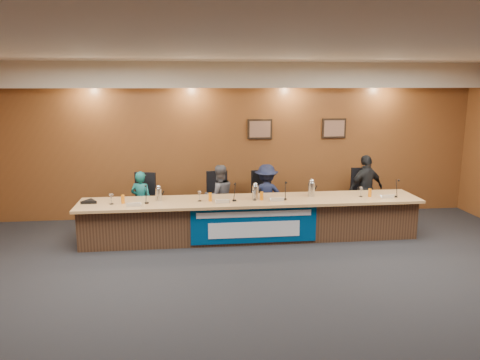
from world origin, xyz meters
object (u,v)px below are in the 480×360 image
object	(u,v)px
banner	(254,225)
panelist_a	(141,201)
dais_body	(251,220)
carafe_left	(159,194)
office_chair_b	(219,202)
panelist_d	(366,189)
carafe_mid	(255,192)
speakerphone	(89,202)
office_chair_c	(265,201)
panelist_b	(219,196)
office_chair_d	(363,198)
office_chair_a	(142,205)
carafe_right	(311,189)
panelist_c	(266,195)

from	to	relation	value
banner	panelist_a	xyz separation A→B (m)	(-2.02, 1.16, 0.20)
dais_body	carafe_left	world-z (taller)	carafe_left
office_chair_b	panelist_d	bearing A→B (deg)	-7.74
carafe_mid	speakerphone	xyz separation A→B (m)	(-2.91, 0.03, -0.09)
dais_body	office_chair_c	world-z (taller)	dais_body
panelist_a	carafe_mid	size ratio (longest dim) A/B	4.85
panelist_b	speakerphone	xyz separation A→B (m)	(-2.31, -0.74, 0.15)
panelist_d	office_chair_d	distance (m)	0.24
carafe_mid	panelist_a	bearing A→B (deg)	159.86
office_chair_b	carafe_left	xyz separation A→B (m)	(-1.12, -0.80, 0.38)
dais_body	panelist_b	size ratio (longest dim) A/B	4.80
panelist_d	office_chair_b	size ratio (longest dim) A/B	2.90
office_chair_b	office_chair_a	bearing A→B (deg)	174.19
panelist_a	carafe_left	xyz separation A→B (m)	(0.38, -0.70, 0.28)
panelist_b	office_chair_c	bearing A→B (deg)	172.02
banner	office_chair_a	world-z (taller)	banner
dais_body	office_chair_b	distance (m)	1.00
panelist_a	panelist_b	bearing A→B (deg)	-159.98
panelist_b	carafe_right	distance (m)	1.81
panelist_d	office_chair_d	world-z (taller)	panelist_d
office_chair_c	panelist_c	bearing A→B (deg)	-103.30
panelist_c	carafe_right	xyz separation A→B (m)	(0.72, -0.69, 0.26)
carafe_left	banner	bearing A→B (deg)	-15.69
office_chair_d	carafe_right	size ratio (longest dim) A/B	1.87
banner	carafe_right	world-z (taller)	carafe_right
panelist_b	banner	bearing A→B (deg)	100.11
banner	panelist_d	size ratio (longest dim) A/B	1.58
carafe_mid	carafe_right	xyz separation A→B (m)	(1.06, 0.08, 0.01)
banner	carafe_right	distance (m)	1.32
panelist_c	speakerphone	distance (m)	3.33
speakerphone	carafe_mid	bearing A→B (deg)	-0.65
carafe_mid	speakerphone	world-z (taller)	carafe_mid
dais_body	carafe_left	bearing A→B (deg)	178.36
panelist_c	carafe_mid	bearing A→B (deg)	70.32
panelist_a	office_chair_b	distance (m)	1.50
panelist_b	office_chair_c	world-z (taller)	panelist_b
carafe_right	speakerphone	size ratio (longest dim) A/B	0.80
office_chair_c	office_chair_d	world-z (taller)	same
banner	dais_body	bearing A→B (deg)	90.00
panelist_a	panelist_b	distance (m)	1.50
panelist_d	carafe_left	world-z (taller)	panelist_d
office_chair_b	panelist_c	bearing A→B (deg)	-11.94
office_chair_b	carafe_mid	size ratio (longest dim) A/B	2.01
office_chair_d	carafe_left	world-z (taller)	carafe_left
panelist_d	office_chair_a	size ratio (longest dim) A/B	2.90
panelist_a	office_chair_a	distance (m)	0.14
office_chair_a	carafe_left	xyz separation A→B (m)	(0.38, -0.80, 0.38)
panelist_d	office_chair_c	world-z (taller)	panelist_d
carafe_mid	banner	bearing A→B (deg)	-100.73
office_chair_a	carafe_right	size ratio (longest dim) A/B	1.87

